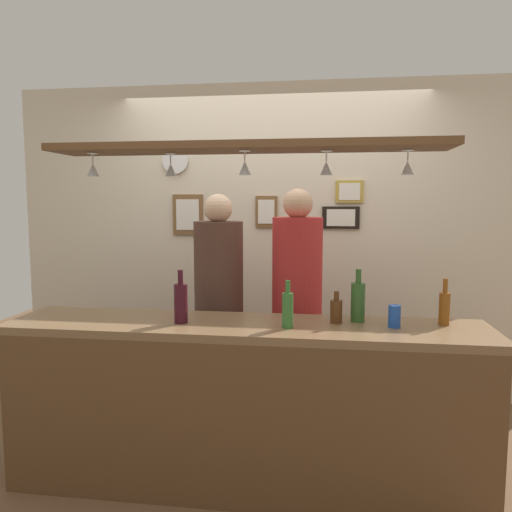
{
  "coord_description": "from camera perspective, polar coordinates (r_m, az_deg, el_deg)",
  "views": [
    {
      "loc": [
        0.44,
        -3.02,
        1.62
      ],
      "look_at": [
        0.0,
        0.1,
        1.28
      ],
      "focal_mm": 34.6,
      "sensor_mm": 36.0,
      "label": 1
    }
  ],
  "objects": [
    {
      "name": "bottle_wine_dark_red",
      "position": [
        2.8,
        -8.69,
        -5.29
      ],
      "size": [
        0.08,
        0.08,
        0.3
      ],
      "color": "#380F19",
      "rests_on": "bar_counter"
    },
    {
      "name": "bottle_beer_brown_stubby",
      "position": [
        2.82,
        9.26,
        -6.23
      ],
      "size": [
        0.07,
        0.07,
        0.18
      ],
      "color": "#512D14",
      "rests_on": "bar_counter"
    },
    {
      "name": "person_left_brown_shirt",
      "position": [
        3.45,
        -4.32,
        -3.98
      ],
      "size": [
        0.34,
        0.34,
        1.68
      ],
      "color": "#2D334C",
      "rests_on": "ground_plane"
    },
    {
      "name": "drink_can",
      "position": [
        2.79,
        15.71,
        -6.72
      ],
      "size": [
        0.07,
        0.07,
        0.12
      ],
      "primitive_type": "cylinder",
      "color": "#1E4CB2",
      "rests_on": "bar_counter"
    },
    {
      "name": "overhead_glass_rack",
      "position": [
        2.77,
        -1.18,
        12.47
      ],
      "size": [
        2.2,
        0.36,
        0.04
      ],
      "primitive_type": "cube",
      "color": "brown"
    },
    {
      "name": "hanging_wineglass_center",
      "position": [
        2.76,
        8.12,
        10.11
      ],
      "size": [
        0.07,
        0.07,
        0.13
      ],
      "color": "silver",
      "rests_on": "overhead_glass_rack"
    },
    {
      "name": "hanging_wineglass_left",
      "position": [
        2.92,
        -9.83,
        9.86
      ],
      "size": [
        0.07,
        0.07,
        0.13
      ],
      "color": "silver",
      "rests_on": "overhead_glass_rack"
    },
    {
      "name": "person_middle_red_shirt",
      "position": [
        3.37,
        4.76,
        -3.84
      ],
      "size": [
        0.34,
        0.34,
        1.72
      ],
      "color": "#2D334C",
      "rests_on": "ground_plane"
    },
    {
      "name": "bar_counter",
      "position": [
        2.74,
        -1.82,
        -14.68
      ],
      "size": [
        2.7,
        0.55,
        0.95
      ],
      "color": "brown",
      "rests_on": "ground_plane"
    },
    {
      "name": "bottle_beer_green_import",
      "position": [
        2.67,
        3.68,
        -6.14
      ],
      "size": [
        0.06,
        0.06,
        0.26
      ],
      "color": "#336B2D",
      "rests_on": "bar_counter"
    },
    {
      "name": "picture_frame_lower_pair",
      "position": [
        4.08,
        9.78,
        4.4
      ],
      "size": [
        0.3,
        0.02,
        0.18
      ],
      "color": "black",
      "rests_on": "back_wall"
    },
    {
      "name": "hanging_wineglass_center_left",
      "position": [
        2.73,
        -1.28,
        10.22
      ],
      "size": [
        0.07,
        0.07,
        0.13
      ],
      "color": "silver",
      "rests_on": "overhead_glass_rack"
    },
    {
      "name": "picture_frame_upper_small",
      "position": [
        4.08,
        10.75,
        7.32
      ],
      "size": [
        0.22,
        0.02,
        0.18
      ],
      "color": "#B29338",
      "rests_on": "back_wall"
    },
    {
      "name": "hanging_wineglass_center_right",
      "position": [
        2.81,
        17.11,
        9.82
      ],
      "size": [
        0.07,
        0.07,
        0.13
      ],
      "color": "silver",
      "rests_on": "overhead_glass_rack"
    },
    {
      "name": "ground_plane",
      "position": [
        3.46,
        -0.25,
        -21.81
      ],
      "size": [
        8.0,
        8.0,
        0.0
      ],
      "primitive_type": "plane",
      "color": "brown"
    },
    {
      "name": "back_wall",
      "position": [
        4.16,
        1.93,
        1.73
      ],
      "size": [
        4.4,
        0.06,
        2.6
      ],
      "primitive_type": "cube",
      "color": "beige",
      "rests_on": "ground_plane"
    },
    {
      "name": "bottle_beer_amber_tall",
      "position": [
        2.92,
        20.95,
        -5.55
      ],
      "size": [
        0.06,
        0.06,
        0.26
      ],
      "color": "brown",
      "rests_on": "bar_counter"
    },
    {
      "name": "picture_frame_caricature",
      "position": [
        4.24,
        -7.88,
        4.76
      ],
      "size": [
        0.26,
        0.02,
        0.34
      ],
      "color": "brown",
      "rests_on": "back_wall"
    },
    {
      "name": "wall_clock",
      "position": [
        4.28,
        -9.32,
        10.83
      ],
      "size": [
        0.22,
        0.03,
        0.22
      ],
      "primitive_type": "cylinder",
      "rotation": [
        1.57,
        0.0,
        0.0
      ],
      "color": "white",
      "rests_on": "back_wall"
    },
    {
      "name": "bottle_champagne_green",
      "position": [
        2.86,
        11.7,
        -5.1
      ],
      "size": [
        0.08,
        0.08,
        0.3
      ],
      "color": "#2D5623",
      "rests_on": "bar_counter"
    },
    {
      "name": "hanging_wineglass_far_left",
      "position": [
        3.01,
        -18.32,
        9.53
      ],
      "size": [
        0.07,
        0.07,
        0.13
      ],
      "color": "silver",
      "rests_on": "overhead_glass_rack"
    },
    {
      "name": "picture_frame_crest",
      "position": [
        4.11,
        1.2,
        5.15
      ],
      "size": [
        0.18,
        0.02,
        0.26
      ],
      "color": "brown",
      "rests_on": "back_wall"
    }
  ]
}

